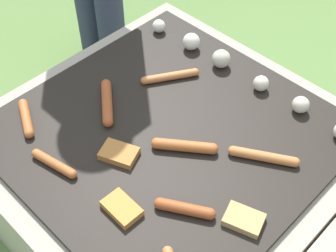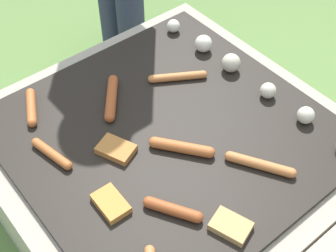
% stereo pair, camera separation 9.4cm
% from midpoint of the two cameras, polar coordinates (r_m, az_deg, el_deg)
% --- Properties ---
extents(ground_plane, '(14.00, 14.00, 0.00)m').
position_cam_midpoint_polar(ground_plane, '(1.61, 1.70, -9.50)').
color(ground_plane, '#608442').
extents(grill, '(0.95, 0.95, 0.37)m').
position_cam_midpoint_polar(grill, '(1.46, 1.86, -5.58)').
color(grill, '#A89E8C').
rests_on(grill, ground_plane).
extents(sausage_front_right, '(0.15, 0.12, 0.03)m').
position_cam_midpoint_polar(sausage_front_right, '(1.25, 3.84, -2.69)').
color(sausage_front_right, '#B7602D').
rests_on(sausage_front_right, grill).
extents(sausage_front_left, '(0.14, 0.09, 0.03)m').
position_cam_midpoint_polar(sausage_front_left, '(1.14, 2.99, -10.25)').
color(sausage_front_left, '#A34C23').
rests_on(sausage_front_left, grill).
extents(sausage_front_center, '(0.15, 0.13, 0.03)m').
position_cam_midpoint_polar(sausage_front_center, '(1.38, -4.98, 3.36)').
color(sausage_front_center, '#A34C23').
rests_on(sausage_front_center, grill).
extents(sausage_back_right, '(0.11, 0.16, 0.02)m').
position_cam_midpoint_polar(sausage_back_right, '(1.45, 3.05, 5.95)').
color(sausage_back_right, '#C6753D').
rests_on(sausage_back_right, grill).
extents(sausage_mid_right, '(0.15, 0.05, 0.03)m').
position_cam_midpoint_polar(sausage_mid_right, '(1.27, -11.96, -3.41)').
color(sausage_mid_right, '#B7602D').
rests_on(sausage_mid_right, grill).
extents(sausage_back_center, '(0.14, 0.08, 0.03)m').
position_cam_midpoint_polar(sausage_back_center, '(1.40, -14.50, 2.15)').
color(sausage_back_center, '#B7602D').
rests_on(sausage_back_center, grill).
extents(sausage_mid_left, '(0.17, 0.11, 0.03)m').
position_cam_midpoint_polar(sausage_mid_left, '(1.25, 13.31, -4.68)').
color(sausage_mid_left, '#C6753D').
rests_on(sausage_mid_left, grill).
extents(bread_slice_center, '(0.11, 0.10, 0.02)m').
position_cam_midpoint_polar(bread_slice_center, '(1.26, -4.22, -2.93)').
color(bread_slice_center, '#B27033').
rests_on(bread_slice_center, grill).
extents(bread_slice_right, '(0.10, 0.06, 0.02)m').
position_cam_midpoint_polar(bread_slice_right, '(1.16, -4.64, -9.49)').
color(bread_slice_right, '#D18438').
rests_on(bread_slice_right, grill).
extents(bread_slice_left, '(0.11, 0.09, 0.02)m').
position_cam_midpoint_polar(bread_slice_left, '(1.14, 10.08, -12.03)').
color(bread_slice_left, tan).
rests_on(bread_slice_left, grill).
extents(mushroom_row, '(0.75, 0.06, 0.06)m').
position_cam_midpoint_polar(mushroom_row, '(1.47, 11.32, 6.14)').
color(mushroom_row, silver).
rests_on(mushroom_row, grill).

